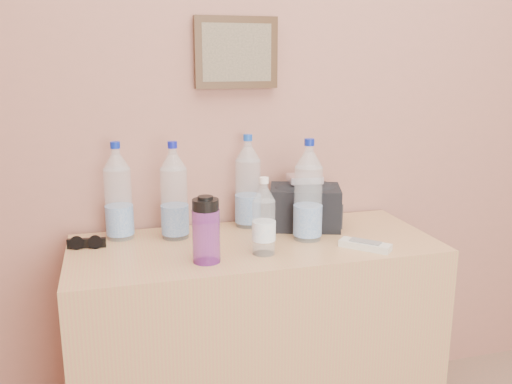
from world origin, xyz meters
TOP-DOWN VIEW (x-y plane):
  - picture_frame at (-0.27, 1.98)m, footprint 0.30×0.03m
  - dresser at (-0.27, 1.72)m, footprint 1.23×0.51m
  - pet_large_a at (-0.70, 1.90)m, footprint 0.09×0.09m
  - pet_large_b at (-0.52, 1.85)m, footprint 0.09×0.09m
  - pet_large_c at (-0.24, 1.92)m, footprint 0.09×0.09m
  - pet_large_d at (-0.08, 1.71)m, footprint 0.09×0.09m
  - pet_small at (-0.27, 1.61)m, footprint 0.07×0.07m
  - nalgene_bottle at (-0.46, 1.59)m, footprint 0.08×0.08m
  - sunglasses at (-0.82, 1.82)m, footprint 0.13×0.06m
  - ac_remote at (0.07, 1.57)m, footprint 0.16×0.16m
  - toiletry_bag at (-0.04, 1.85)m, footprint 0.30×0.25m
  - foil_packet at (-0.04, 1.85)m, footprint 0.13×0.11m

SIDE VIEW (x-z plane):
  - dresser at x=-0.27m, z-range 0.00..0.77m
  - ac_remote at x=0.07m, z-range 0.77..0.79m
  - sunglasses at x=-0.82m, z-range 0.77..0.80m
  - toiletry_bag at x=-0.04m, z-range 0.77..0.94m
  - nalgene_bottle at x=-0.46m, z-range 0.77..0.98m
  - pet_small at x=-0.27m, z-range 0.76..1.01m
  - pet_large_a at x=-0.70m, z-range 0.75..1.09m
  - pet_large_b at x=-0.52m, z-range 0.75..1.09m
  - pet_large_c at x=-0.24m, z-range 0.75..1.09m
  - pet_large_d at x=-0.08m, z-range 0.75..1.10m
  - foil_packet at x=-0.04m, z-range 0.94..0.97m
  - picture_frame at x=-0.27m, z-range 1.27..1.52m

